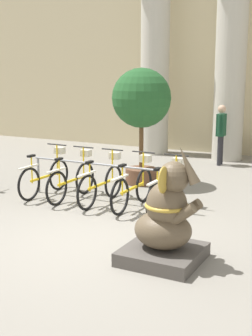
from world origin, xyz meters
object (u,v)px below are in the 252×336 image
(elephant_statue, at_px, (166,223))
(bicycle_4, at_px, (167,191))
(bicycle_1, at_px, (72,179))
(person_pedestrian, at_px, (221,129))
(bicycle_3, at_px, (133,187))
(bicycle_0, at_px, (46,176))
(potted_tree, at_px, (142,104))
(bicycle_2, at_px, (102,183))

(elephant_statue, bearing_deg, bicycle_4, 112.47)
(bicycle_1, height_order, person_pedestrian, person_pedestrian)
(bicycle_3, relative_size, elephant_statue, 1.03)
(bicycle_0, distance_m, bicycle_1, 0.68)
(bicycle_4, height_order, elephant_statue, elephant_statue)
(potted_tree, bearing_deg, elephant_statue, -59.78)
(bicycle_0, height_order, potted_tree, potted_tree)
(bicycle_1, xyz_separation_m, bicycle_3, (1.36, 0.02, 0.00))
(person_pedestrian, bearing_deg, bicycle_0, -115.22)
(elephant_statue, bearing_deg, bicycle_2, 137.16)
(bicycle_4, bearing_deg, bicycle_0, -179.98)
(bicycle_2, bearing_deg, bicycle_1, -179.27)
(bicycle_0, bearing_deg, person_pedestrian, 64.78)
(elephant_statue, bearing_deg, bicycle_1, 144.76)
(bicycle_0, relative_size, bicycle_4, 1.00)
(bicycle_1, relative_size, bicycle_2, 1.00)
(bicycle_4, relative_size, potted_tree, 0.64)
(bicycle_4, distance_m, potted_tree, 2.72)
(bicycle_0, distance_m, potted_tree, 2.66)
(bicycle_4, bearing_deg, bicycle_1, -179.44)
(bicycle_0, distance_m, person_pedestrian, 5.35)
(elephant_statue, xyz_separation_m, potted_tree, (-2.28, 3.91, 1.27))
(bicycle_2, distance_m, bicycle_3, 0.68)
(bicycle_2, distance_m, elephant_statue, 3.03)
(bicycle_1, xyz_separation_m, elephant_statue, (2.90, -2.05, 0.14))
(elephant_statue, bearing_deg, potted_tree, 120.22)
(bicycle_1, bearing_deg, bicycle_4, 0.56)
(elephant_statue, distance_m, potted_tree, 4.70)
(bicycle_1, relative_size, bicycle_4, 1.00)
(bicycle_4, relative_size, elephant_statue, 1.03)
(bicycle_0, height_order, bicycle_1, same)
(bicycle_2, xyz_separation_m, person_pedestrian, (0.90, 4.82, 0.58))
(bicycle_0, height_order, bicycle_4, same)
(bicycle_1, xyz_separation_m, potted_tree, (0.62, 1.86, 1.41))
(bicycle_3, height_order, elephant_statue, elephant_statue)
(bicycle_4, xyz_separation_m, potted_tree, (-1.42, 1.84, 1.41))
(bicycle_0, height_order, bicycle_3, same)
(person_pedestrian, xyz_separation_m, potted_tree, (-0.96, -2.97, 0.83))
(bicycle_1, bearing_deg, bicycle_3, 0.80)
(bicycle_2, xyz_separation_m, bicycle_3, (0.68, 0.01, 0.00))
(bicycle_2, relative_size, person_pedestrian, 1.01)
(potted_tree, bearing_deg, bicycle_3, -68.12)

